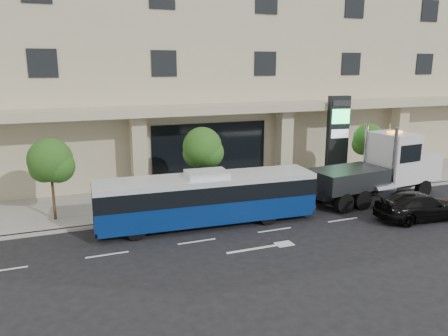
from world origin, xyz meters
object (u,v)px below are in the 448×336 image
object	(u,v)px
city_bus	(207,198)
signage_pylon	(337,138)
tow_truck	(381,169)
black_sedan	(420,206)

from	to	relation	value
city_bus	signage_pylon	size ratio (longest dim) A/B	1.93
tow_truck	signage_pylon	xyz separation A→B (m)	(-0.16, 4.28, 1.24)
tow_truck	signage_pylon	world-z (taller)	signage_pylon
city_bus	tow_truck	size ratio (longest dim) A/B	1.13
tow_truck	city_bus	bearing A→B (deg)	176.53
tow_truck	black_sedan	bearing A→B (deg)	-103.60
tow_truck	black_sedan	distance (m)	3.90
city_bus	black_sedan	xyz separation A→B (m)	(10.63, -3.27, -0.71)
city_bus	tow_truck	world-z (taller)	tow_truck
tow_truck	black_sedan	size ratio (longest dim) A/B	2.01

